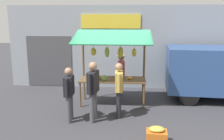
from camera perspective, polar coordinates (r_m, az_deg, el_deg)
The scene contains 8 objects.
ground_plane at distance 8.67m, azimuth 0.15°, elevation -7.70°, with size 40.00×40.00×0.00m, color #38383D.
street_backdrop at distance 10.43m, azimuth 0.68°, elevation 5.24°, with size 9.00×0.30×3.40m.
market_stall at distance 8.30m, azimuth 0.07°, elevation 2.38°, with size 2.50×1.46×2.50m.
vendor_with_sunhat at distance 9.12m, azimuth 2.12°, elevation -0.53°, with size 0.42×0.69×1.61m.
shopper_in_grey_tee at distance 7.32m, azimuth 1.58°, elevation -3.73°, with size 0.24×0.69×1.62m.
shopper_with_ponytail at distance 7.02m, azimuth -4.32°, elevation -3.91°, with size 0.29×0.72×1.71m.
shopper_with_shopping_bag at distance 7.11m, azimuth -9.74°, elevation -4.75°, with size 0.23×0.68×1.56m.
produce_crate_near at distance 6.14m, azimuth 10.12°, elevation -14.54°, with size 0.50×0.40×0.42m.
Camera 1 is at (-0.57, 8.15, 2.91)m, focal length 40.11 mm.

